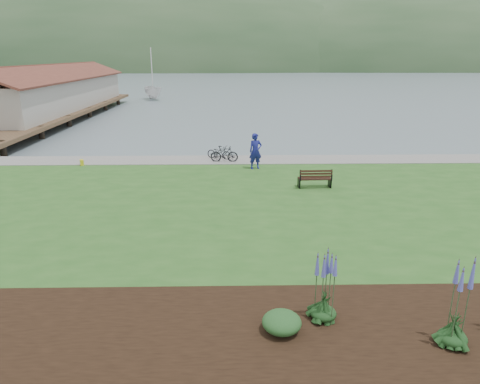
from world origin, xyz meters
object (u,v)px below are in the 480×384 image
(sailboat, at_px, (154,100))
(park_bench, at_px, (315,178))
(person, at_px, (256,148))
(bicycle_a, at_px, (219,152))

(sailboat, bearing_deg, park_bench, -95.94)
(park_bench, distance_m, person, 4.48)
(person, distance_m, sailboat, 43.32)
(bicycle_a, distance_m, sailboat, 40.53)
(person, relative_size, bicycle_a, 1.48)
(person, bearing_deg, park_bench, -69.37)
(sailboat, bearing_deg, bicycle_a, -99.48)
(park_bench, distance_m, bicycle_a, 7.49)
(bicycle_a, bearing_deg, park_bench, -116.42)
(person, distance_m, bicycle_a, 3.16)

